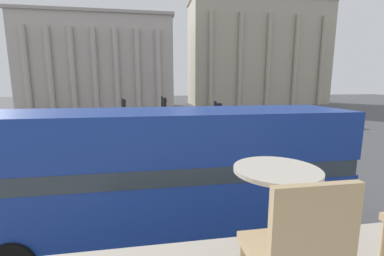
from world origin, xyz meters
TOP-DOWN VIEW (x-y plane):
  - double_decker_bus at (1.26, 5.26)m, footprint 10.33×2.72m
  - cafe_dining_table at (1.62, -0.35)m, footprint 0.60×0.60m
  - cafe_chair_0 at (1.42, -0.94)m, footprint 0.40×0.40m
  - plaza_building_left at (-8.20, 50.36)m, footprint 27.04×13.14m
  - plaza_building_right at (25.52, 55.77)m, footprint 31.53×11.85m
  - traffic_light_near at (3.73, 9.29)m, footprint 0.42×0.24m
  - traffic_light_mid at (1.61, 14.90)m, footprint 0.42×0.24m
  - traffic_light_far at (-1.60, 21.67)m, footprint 0.42×0.24m
  - car_navy at (9.28, 21.84)m, footprint 4.20×1.93m
  - pedestrian_red at (10.61, 17.94)m, footprint 0.32×0.32m
  - pedestrian_black at (10.85, 19.20)m, footprint 0.32×0.32m
  - pedestrian_yellow at (-4.08, 10.28)m, footprint 0.32×0.32m

SIDE VIEW (x-z plane):
  - car_navy at x=9.28m, z-range 0.02..1.37m
  - pedestrian_red at x=10.61m, z-range 0.11..1.70m
  - pedestrian_yellow at x=-4.08m, z-range 0.13..1.83m
  - pedestrian_black at x=10.85m, z-range 0.13..1.83m
  - double_decker_bus at x=1.26m, z-range 0.24..4.14m
  - traffic_light_far at x=-1.60m, z-range 0.53..3.91m
  - traffic_light_mid at x=1.61m, z-range 0.59..4.44m
  - traffic_light_near at x=3.73m, z-range 0.59..4.47m
  - cafe_chair_0 at x=1.42m, z-range 3.39..4.30m
  - cafe_dining_table at x=1.62m, z-range 3.50..4.23m
  - plaza_building_left at x=-8.20m, z-range 0.00..16.75m
  - plaza_building_right at x=25.52m, z-range 0.00..22.74m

